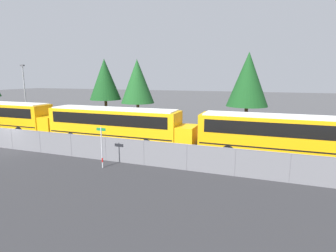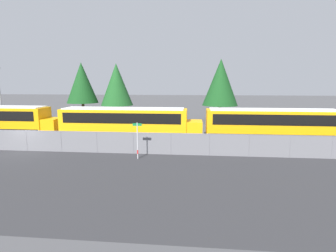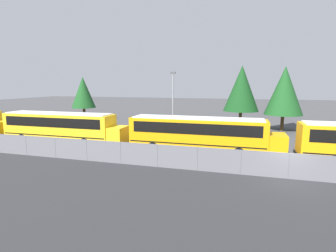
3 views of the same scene
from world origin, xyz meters
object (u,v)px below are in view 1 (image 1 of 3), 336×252
at_px(tree_1, 137,81).
at_px(street_sign, 102,146).
at_px(light_pole, 25,90).
at_px(school_bus_3, 116,123).
at_px(tree_3, 248,79).
at_px(school_bus_2, 3,115).
at_px(tree_0, 105,79).
at_px(school_bus_4, 288,134).

bearing_deg(tree_1, street_sign, -69.91).
bearing_deg(light_pole, school_bus_3, -21.69).
xyz_separation_m(street_sign, tree_3, (8.13, 20.28, 4.29)).
bearing_deg(tree_1, tree_3, -3.68).
relative_size(school_bus_2, school_bus_3, 1.00).
bearing_deg(tree_3, tree_0, 177.61).
bearing_deg(school_bus_2, school_bus_3, -2.03).
xyz_separation_m(school_bus_4, tree_1, (-19.68, 15.44, 3.44)).
xyz_separation_m(school_bus_3, tree_1, (-5.57, 15.66, 3.44)).
bearing_deg(light_pole, tree_3, 13.71).
distance_m(school_bus_2, tree_1, 17.91).
relative_size(school_bus_2, school_bus_4, 1.00).
height_order(street_sign, tree_0, tree_0).
distance_m(street_sign, light_pole, 25.01).
bearing_deg(light_pole, school_bus_2, -57.93).
bearing_deg(school_bus_3, tree_0, 125.62).
height_order(street_sign, tree_1, tree_1).
distance_m(tree_1, tree_3, 15.96).
xyz_separation_m(school_bus_2, school_bus_4, (28.61, -0.30, 0.00)).
height_order(school_bus_4, light_pole, light_pole).
distance_m(school_bus_4, tree_3, 15.37).
xyz_separation_m(light_pole, tree_1, (13.31, 8.15, 1.20)).
height_order(school_bus_3, tree_0, tree_0).
bearing_deg(street_sign, school_bus_4, 26.23).
distance_m(school_bus_3, tree_3, 18.32).
xyz_separation_m(school_bus_3, tree_0, (-11.13, 15.53, 3.71)).
distance_m(school_bus_4, light_pole, 33.86).
xyz_separation_m(school_bus_4, street_sign, (-11.89, -5.86, -0.51)).
height_order(school_bus_4, street_sign, school_bus_4).
height_order(school_bus_2, light_pole, light_pole).
distance_m(school_bus_3, tree_0, 19.47).
height_order(tree_0, tree_1, tree_0).
relative_size(school_bus_2, light_pole, 1.78).
relative_size(school_bus_2, tree_1, 1.58).
xyz_separation_m(school_bus_4, tree_0, (-25.24, 15.32, 3.71)).
relative_size(street_sign, tree_3, 0.31).
bearing_deg(light_pole, tree_0, 45.99).
distance_m(tree_0, tree_3, 21.50).
relative_size(street_sign, tree_0, 0.32).
relative_size(school_bus_4, tree_0, 1.55).
distance_m(school_bus_3, school_bus_4, 14.11).
xyz_separation_m(tree_0, tree_3, (21.48, -0.90, 0.07)).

